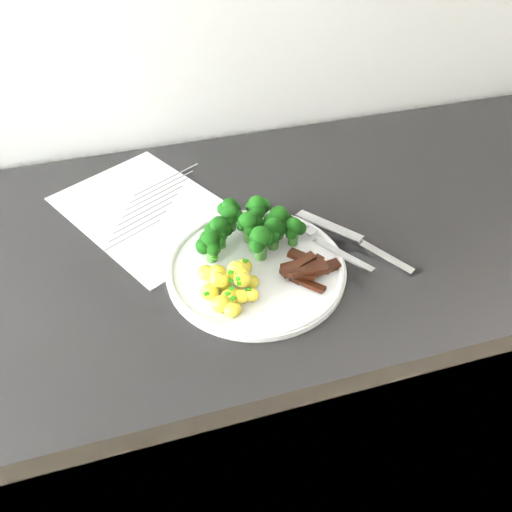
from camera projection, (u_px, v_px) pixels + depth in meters
counter at (192, 404)px, 1.10m from camera, size 2.39×0.60×0.90m
recipe_paper at (148, 210)px, 0.86m from camera, size 0.34×0.37×0.00m
plate at (256, 267)px, 0.75m from camera, size 0.26×0.26×0.02m
broccoli at (250, 226)px, 0.77m from camera, size 0.17×0.13×0.06m
potatoes at (229, 284)px, 0.70m from camera, size 0.08×0.10×0.04m
beef_strips at (307, 268)px, 0.73m from camera, size 0.09×0.09×0.03m
fork at (331, 246)px, 0.77m from camera, size 0.09×0.15×0.02m
knife at (367, 248)px, 0.78m from camera, size 0.13×0.18×0.02m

